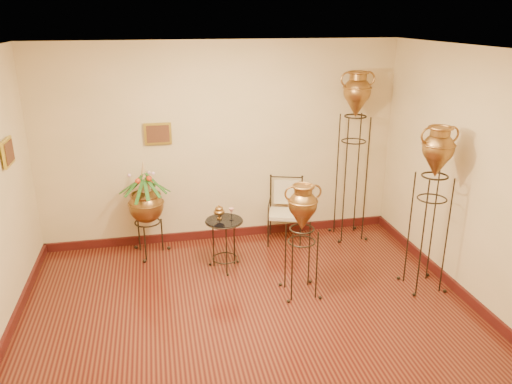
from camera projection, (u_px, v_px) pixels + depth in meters
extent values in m
plane|color=#602A16|center=(258.00, 337.00, 5.09)|extent=(5.00, 5.00, 0.00)
cube|color=#41120F|center=(223.00, 233.00, 7.35)|extent=(5.00, 0.04, 0.12)
cube|color=#41120F|center=(476.00, 305.00, 5.54)|extent=(0.04, 5.00, 0.12)
cube|color=gold|center=(158.00, 134.00, 6.65)|extent=(0.36, 0.03, 0.29)
cube|color=gold|center=(8.00, 152.00, 5.38)|extent=(0.03, 0.36, 0.29)
cube|color=#FDF7BF|center=(285.00, 214.00, 7.09)|extent=(0.55, 0.53, 0.05)
cube|color=#FDF7BF|center=(286.00, 197.00, 7.00)|extent=(0.34, 0.13, 0.36)
cylinder|color=black|center=(224.00, 220.00, 6.25)|extent=(0.46, 0.46, 0.01)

